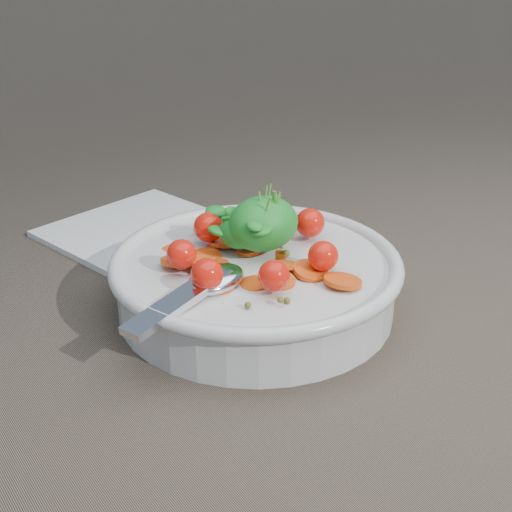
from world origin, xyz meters
TOP-DOWN VIEW (x-y plane):
  - ground at (0.00, 0.00)m, footprint 6.00×6.00m
  - bowl at (0.00, -0.01)m, footprint 0.26×0.24m
  - napkin at (-0.01, 0.19)m, footprint 0.20×0.19m

SIDE VIEW (x-z plane):
  - ground at x=0.00m, z-range 0.00..0.00m
  - napkin at x=-0.01m, z-range 0.00..0.01m
  - bowl at x=0.00m, z-range -0.02..0.08m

